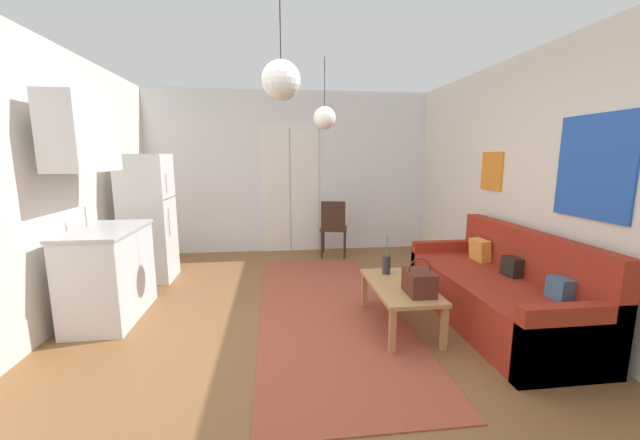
# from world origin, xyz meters

# --- Properties ---
(ground_plane) EXTENTS (5.24, 7.22, 0.10)m
(ground_plane) POSITION_xyz_m (0.00, 0.00, -0.05)
(ground_plane) COLOR brown
(wall_back) EXTENTS (4.84, 0.13, 2.67)m
(wall_back) POSITION_xyz_m (-0.00, 3.36, 1.33)
(wall_back) COLOR silver
(wall_back) RESTS_ON ground_plane
(wall_right) EXTENTS (0.12, 6.82, 2.67)m
(wall_right) POSITION_xyz_m (2.37, 0.00, 1.34)
(wall_right) COLOR silver
(wall_right) RESTS_ON ground_plane
(area_rug) EXTENTS (1.42, 3.66, 0.01)m
(area_rug) POSITION_xyz_m (0.27, 0.73, 0.01)
(area_rug) COLOR #9E4733
(area_rug) RESTS_ON ground_plane
(couch) EXTENTS (0.84, 2.09, 0.91)m
(couch) POSITION_xyz_m (1.88, 0.23, 0.29)
(couch) COLOR maroon
(couch) RESTS_ON ground_plane
(coffee_table) EXTENTS (0.53, 1.03, 0.42)m
(coffee_table) POSITION_xyz_m (0.88, 0.26, 0.37)
(coffee_table) COLOR #B27F4C
(coffee_table) RESTS_ON ground_plane
(bamboo_vase) EXTENTS (0.08, 0.08, 0.41)m
(bamboo_vase) POSITION_xyz_m (0.85, 0.59, 0.51)
(bamboo_vase) COLOR #2D2D33
(bamboo_vase) RESTS_ON coffee_table
(handbag) EXTENTS (0.23, 0.32, 0.33)m
(handbag) POSITION_xyz_m (0.96, 0.01, 0.53)
(handbag) COLOR #512319
(handbag) RESTS_ON coffee_table
(refrigerator) EXTENTS (0.59, 0.58, 1.64)m
(refrigerator) POSITION_xyz_m (-1.90, 1.99, 0.82)
(refrigerator) COLOR white
(refrigerator) RESTS_ON ground_plane
(kitchen_counter) EXTENTS (0.58, 1.03, 2.15)m
(kitchen_counter) POSITION_xyz_m (-1.96, 0.81, 0.84)
(kitchen_counter) COLOR silver
(kitchen_counter) RESTS_ON ground_plane
(accent_chair) EXTENTS (0.50, 0.48, 0.92)m
(accent_chair) POSITION_xyz_m (0.65, 2.79, 0.51)
(accent_chair) COLOR #382619
(accent_chair) RESTS_ON ground_plane
(pendant_lamp_near) EXTENTS (0.28, 0.28, 0.67)m
(pendant_lamp_near) POSITION_xyz_m (-0.21, -0.19, 2.14)
(pendant_lamp_near) COLOR black
(pendant_lamp_far) EXTENTS (0.25, 0.25, 0.77)m
(pendant_lamp_far) POSITION_xyz_m (0.29, 1.24, 2.03)
(pendant_lamp_far) COLOR black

